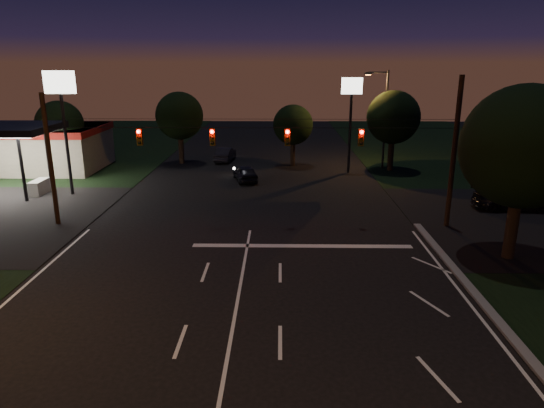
{
  "coord_description": "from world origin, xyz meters",
  "views": [
    {
      "loc": [
        1.76,
        -13.32,
        9.66
      ],
      "look_at": [
        1.39,
        9.42,
        3.0
      ],
      "focal_mm": 32.0,
      "sensor_mm": 36.0,
      "label": 1
    }
  ],
  "objects_px": {
    "utility_pole_right": "(446,226)",
    "car_oncoming_a": "(245,173)",
    "tree_right_near": "(522,148)",
    "car_oncoming_b": "(225,154)",
    "car_cross": "(512,199)"
  },
  "relations": [
    {
      "from": "utility_pole_right",
      "to": "car_oncoming_a",
      "type": "distance_m",
      "value": 17.55
    },
    {
      "from": "car_oncoming_a",
      "to": "car_cross",
      "type": "distance_m",
      "value": 20.37
    },
    {
      "from": "utility_pole_right",
      "to": "car_oncoming_a",
      "type": "xyz_separation_m",
      "value": [
        -13.15,
        11.59,
        0.68
      ]
    },
    {
      "from": "utility_pole_right",
      "to": "car_oncoming_a",
      "type": "relative_size",
      "value": 2.26
    },
    {
      "from": "utility_pole_right",
      "to": "car_oncoming_a",
      "type": "height_order",
      "value": "utility_pole_right"
    },
    {
      "from": "utility_pole_right",
      "to": "car_cross",
      "type": "distance_m",
      "value": 6.65
    },
    {
      "from": "utility_pole_right",
      "to": "car_oncoming_b",
      "type": "xyz_separation_m",
      "value": [
        -15.79,
        20.19,
        0.69
      ]
    },
    {
      "from": "tree_right_near",
      "to": "car_oncoming_b",
      "type": "height_order",
      "value": "tree_right_near"
    },
    {
      "from": "tree_right_near",
      "to": "car_oncoming_a",
      "type": "xyz_separation_m",
      "value": [
        -14.68,
        16.43,
        -5.0
      ]
    },
    {
      "from": "car_oncoming_b",
      "to": "car_cross",
      "type": "relative_size",
      "value": 0.82
    },
    {
      "from": "car_oncoming_b",
      "to": "car_oncoming_a",
      "type": "bearing_deg",
      "value": 113.23
    },
    {
      "from": "tree_right_near",
      "to": "car_oncoming_a",
      "type": "height_order",
      "value": "tree_right_near"
    },
    {
      "from": "tree_right_near",
      "to": "car_oncoming_a",
      "type": "bearing_deg",
      "value": 131.78
    },
    {
      "from": "car_oncoming_a",
      "to": "car_oncoming_b",
      "type": "distance_m",
      "value": 8.99
    },
    {
      "from": "car_oncoming_b",
      "to": "tree_right_near",
      "type": "bearing_deg",
      "value": 130.84
    }
  ]
}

